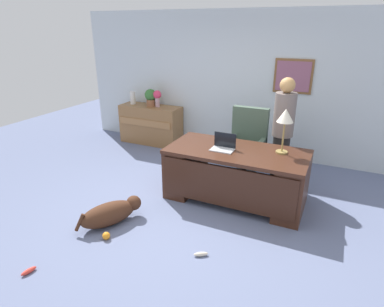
{
  "coord_description": "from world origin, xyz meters",
  "views": [
    {
      "loc": [
        1.8,
        -3.49,
        2.41
      ],
      "look_at": [
        0.01,
        0.3,
        0.75
      ],
      "focal_mm": 30.34,
      "sensor_mm": 36.0,
      "label": 1
    }
  ],
  "objects_px": {
    "vase_empty": "(133,98)",
    "dog_toy_ball": "(106,236)",
    "laptop": "(224,145)",
    "desk_lamp": "(285,118)",
    "credenza": "(151,125)",
    "vase_with_flowers": "(157,97)",
    "person_standing": "(283,131)",
    "dog_toy_plush": "(201,254)",
    "desk": "(235,174)",
    "dog_toy_bone": "(29,271)",
    "dog_lying": "(111,213)",
    "armchair": "(246,147)",
    "potted_plant": "(151,97)"
  },
  "relations": [
    {
      "from": "vase_empty",
      "to": "dog_toy_ball",
      "type": "height_order",
      "value": "vase_empty"
    },
    {
      "from": "laptop",
      "to": "desk_lamp",
      "type": "relative_size",
      "value": 0.52
    },
    {
      "from": "credenza",
      "to": "vase_with_flowers",
      "type": "xyz_separation_m",
      "value": [
        0.19,
        0.0,
        0.63
      ]
    },
    {
      "from": "person_standing",
      "to": "vase_empty",
      "type": "relative_size",
      "value": 6.37
    },
    {
      "from": "dog_toy_plush",
      "to": "laptop",
      "type": "bearing_deg",
      "value": 100.7
    },
    {
      "from": "person_standing",
      "to": "vase_with_flowers",
      "type": "height_order",
      "value": "person_standing"
    },
    {
      "from": "credenza",
      "to": "dog_toy_plush",
      "type": "bearing_deg",
      "value": -50.23
    },
    {
      "from": "desk",
      "to": "laptop",
      "type": "distance_m",
      "value": 0.45
    },
    {
      "from": "laptop",
      "to": "dog_toy_bone",
      "type": "relative_size",
      "value": 1.95
    },
    {
      "from": "dog_toy_ball",
      "to": "vase_with_flowers",
      "type": "bearing_deg",
      "value": 109.92
    },
    {
      "from": "laptop",
      "to": "dog_toy_plush",
      "type": "distance_m",
      "value": 1.6
    },
    {
      "from": "credenza",
      "to": "vase_empty",
      "type": "xyz_separation_m",
      "value": [
        -0.43,
        0.0,
        0.54
      ]
    },
    {
      "from": "laptop",
      "to": "vase_empty",
      "type": "xyz_separation_m",
      "value": [
        -2.69,
        1.67,
        0.12
      ]
    },
    {
      "from": "person_standing",
      "to": "laptop",
      "type": "height_order",
      "value": "person_standing"
    },
    {
      "from": "dog_lying",
      "to": "vase_empty",
      "type": "xyz_separation_m",
      "value": [
        -1.63,
        2.92,
        0.8
      ]
    },
    {
      "from": "armchair",
      "to": "desk_lamp",
      "type": "relative_size",
      "value": 1.87
    },
    {
      "from": "desk_lamp",
      "to": "dog_toy_plush",
      "type": "distance_m",
      "value": 2.06
    },
    {
      "from": "armchair",
      "to": "desk_lamp",
      "type": "bearing_deg",
      "value": -45.73
    },
    {
      "from": "credenza",
      "to": "dog_lying",
      "type": "distance_m",
      "value": 3.17
    },
    {
      "from": "vase_with_flowers",
      "to": "dog_toy_plush",
      "type": "height_order",
      "value": "vase_with_flowers"
    },
    {
      "from": "person_standing",
      "to": "potted_plant",
      "type": "height_order",
      "value": "person_standing"
    },
    {
      "from": "desk",
      "to": "dog_lying",
      "type": "distance_m",
      "value": 1.8
    },
    {
      "from": "dog_toy_ball",
      "to": "armchair",
      "type": "bearing_deg",
      "value": 68.27
    },
    {
      "from": "potted_plant",
      "to": "dog_toy_ball",
      "type": "distance_m",
      "value": 3.62
    },
    {
      "from": "vase_with_flowers",
      "to": "desk_lamp",
      "type": "bearing_deg",
      "value": -27.19
    },
    {
      "from": "armchair",
      "to": "potted_plant",
      "type": "xyz_separation_m",
      "value": [
        -2.32,
        0.75,
        0.51
      ]
    },
    {
      "from": "credenza",
      "to": "laptop",
      "type": "distance_m",
      "value": 2.84
    },
    {
      "from": "credenza",
      "to": "person_standing",
      "type": "xyz_separation_m",
      "value": [
        2.92,
        -0.82,
        0.47
      ]
    },
    {
      "from": "credenza",
      "to": "dog_toy_plush",
      "type": "relative_size",
      "value": 8.07
    },
    {
      "from": "person_standing",
      "to": "laptop",
      "type": "bearing_deg",
      "value": -127.8
    },
    {
      "from": "credenza",
      "to": "laptop",
      "type": "bearing_deg",
      "value": -36.46
    },
    {
      "from": "potted_plant",
      "to": "dog_toy_bone",
      "type": "xyz_separation_m",
      "value": [
        0.98,
        -4.03,
        -0.99
      ]
    },
    {
      "from": "desk",
      "to": "dog_toy_ball",
      "type": "xyz_separation_m",
      "value": [
        -1.09,
        -1.57,
        -0.38
      ]
    },
    {
      "from": "vase_empty",
      "to": "potted_plant",
      "type": "relative_size",
      "value": 0.75
    },
    {
      "from": "person_standing",
      "to": "laptop",
      "type": "xyz_separation_m",
      "value": [
        -0.66,
        -0.85,
        -0.05
      ]
    },
    {
      "from": "dog_toy_ball",
      "to": "laptop",
      "type": "bearing_deg",
      "value": 59.78
    },
    {
      "from": "vase_empty",
      "to": "dog_toy_bone",
      "type": "height_order",
      "value": "vase_empty"
    },
    {
      "from": "dog_lying",
      "to": "laptop",
      "type": "height_order",
      "value": "laptop"
    },
    {
      "from": "credenza",
      "to": "dog_toy_bone",
      "type": "height_order",
      "value": "credenza"
    },
    {
      "from": "vase_empty",
      "to": "dog_toy_bone",
      "type": "xyz_separation_m",
      "value": [
        1.43,
        -4.03,
        -0.93
      ]
    },
    {
      "from": "dog_lying",
      "to": "dog_toy_plush",
      "type": "bearing_deg",
      "value": -4.31
    },
    {
      "from": "desk",
      "to": "desk_lamp",
      "type": "distance_m",
      "value": 1.04
    },
    {
      "from": "credenza",
      "to": "armchair",
      "type": "bearing_deg",
      "value": -17.79
    },
    {
      "from": "desk_lamp",
      "to": "dog_toy_plush",
      "type": "xyz_separation_m",
      "value": [
        -0.52,
        -1.56,
        -1.24
      ]
    },
    {
      "from": "armchair",
      "to": "desk",
      "type": "bearing_deg",
      "value": -83.21
    },
    {
      "from": "vase_empty",
      "to": "dog_toy_plush",
      "type": "bearing_deg",
      "value": -45.74
    },
    {
      "from": "laptop",
      "to": "vase_with_flowers",
      "type": "xyz_separation_m",
      "value": [
        -2.07,
        1.67,
        0.2
      ]
    },
    {
      "from": "dog_toy_bone",
      "to": "laptop",
      "type": "bearing_deg",
      "value": 61.86
    },
    {
      "from": "dog_toy_ball",
      "to": "dog_toy_bone",
      "type": "distance_m",
      "value": 0.88
    },
    {
      "from": "vase_empty",
      "to": "person_standing",
      "type": "bearing_deg",
      "value": -13.83
    }
  ]
}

